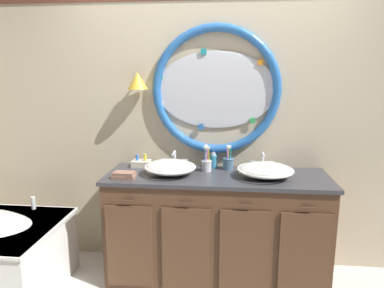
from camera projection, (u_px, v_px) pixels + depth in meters
name	position (u px, v px, depth m)	size (l,w,h in m)	color
back_wall_assembly	(212.00, 117.00, 3.00)	(6.40, 0.26, 2.60)	beige
vanity_counter	(216.00, 227.00, 2.86)	(1.78, 0.61, 0.90)	brown
sink_basin_left	(170.00, 167.00, 2.77)	(0.41, 0.41, 0.12)	white
sink_basin_right	(265.00, 170.00, 2.69)	(0.44, 0.44, 0.11)	white
faucet_set_left	(175.00, 160.00, 2.99)	(0.24, 0.13, 0.14)	silver
faucet_set_right	(262.00, 162.00, 2.91)	(0.20, 0.14, 0.15)	silver
toothbrush_holder_left	(207.00, 165.00, 2.86)	(0.09, 0.09, 0.23)	silver
toothbrush_holder_right	(228.00, 163.00, 2.91)	(0.09, 0.09, 0.21)	slate
soap_dispenser	(213.00, 161.00, 2.96)	(0.06, 0.07, 0.14)	#388EBC
folded_hand_towel	(124.00, 175.00, 2.68)	(0.18, 0.11, 0.05)	#936B56
toiletry_basket	(141.00, 163.00, 3.00)	(0.16, 0.12, 0.11)	beige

